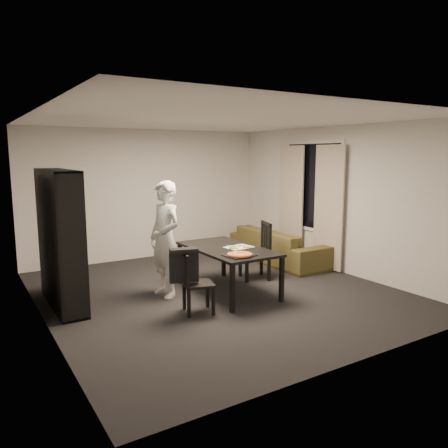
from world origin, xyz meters
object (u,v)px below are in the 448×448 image
person (165,239)px  baking_tray (240,255)px  chair_right (260,247)px  dining_table (227,252)px  pepperoni_pizza (240,254)px  chair_left (192,279)px  sofa (279,245)px  bookshelf (60,239)px

person → baking_tray: size_ratio=4.31×
person → chair_right: bearing=80.5°
dining_table → pepperoni_pizza: size_ratio=4.79×
chair_left → sofa: 3.21m
baking_tray → pepperoni_pizza: (-0.02, -0.02, 0.02)m
chair_left → sofa: (2.76, 1.62, -0.14)m
chair_right → dining_table: bearing=-50.6°
baking_tray → sofa: bearing=39.1°
person → sofa: person is taller
dining_table → chair_left: 1.03m
dining_table → baking_tray: bearing=-104.4°
bookshelf → chair_left: bearing=-41.0°
chair_left → baking_tray: chair_left is taller
sofa → pepperoni_pizza: bearing=129.2°
dining_table → baking_tray: (-0.14, -0.54, 0.07)m
chair_left → baking_tray: size_ratio=2.06×
baking_tray → sofa: 2.65m
pepperoni_pizza → baking_tray: bearing=55.7°
dining_table → baking_tray: baking_tray is taller
pepperoni_pizza → sofa: 2.68m
chair_right → baking_tray: chair_right is taller
dining_table → chair_left: bearing=-149.4°
bookshelf → pepperoni_pizza: 2.48m
bookshelf → sofa: bearing=5.5°
chair_right → baking_tray: bearing=-31.1°
dining_table → sofa: (1.89, 1.11, -0.31)m
person → baking_tray: (0.73, -0.89, -0.16)m
chair_right → person: bearing=-72.7°
dining_table → chair_right: (0.87, 0.35, -0.08)m
dining_table → person: bearing=158.0°
dining_table → sofa: dining_table is taller
chair_right → sofa: bearing=143.6°
chair_right → sofa: 1.29m
bookshelf → person: 1.45m
baking_tray → pepperoni_pizza: pepperoni_pizza is taller
bookshelf → chair_left: 1.92m
person → chair_left: bearing=-9.6°
bookshelf → person: bookshelf is taller
chair_left → pepperoni_pizza: bearing=-78.2°
bookshelf → baking_tray: 2.49m
dining_table → baking_tray: 0.57m
chair_left → dining_table: bearing=-43.5°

